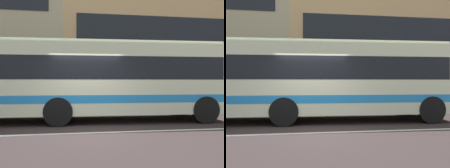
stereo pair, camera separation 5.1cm
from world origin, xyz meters
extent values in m
plane|color=#322727|center=(0.00, 0.00, 0.00)|extent=(160.00, 160.00, 0.00)
cube|color=silver|center=(0.00, 0.00, 0.00)|extent=(60.00, 0.16, 0.01)
cube|color=#296F2F|center=(-1.08, 6.18, 0.55)|extent=(23.78, 1.10, 1.10)
cube|color=tan|center=(10.37, 14.72, 4.55)|extent=(23.08, 10.32, 9.11)
cube|color=black|center=(10.37, 9.54, 5.28)|extent=(21.23, 0.04, 1.82)
cube|color=beige|center=(-0.22, 2.42, 1.64)|extent=(11.35, 2.89, 2.58)
cube|color=black|center=(-0.22, 2.42, 2.03)|extent=(10.67, 2.89, 0.82)
cube|color=#207AC4|center=(-0.22, 2.42, 0.93)|extent=(11.12, 2.91, 0.28)
cube|color=beige|center=(-0.22, 2.42, 2.99)|extent=(10.88, 2.47, 0.12)
cube|color=black|center=(5.42, 2.23, 2.03)|extent=(0.10, 2.12, 0.91)
cylinder|color=black|center=(4.45, 3.43, 0.50)|extent=(1.01, 0.31, 1.00)
cylinder|color=black|center=(4.37, 1.11, 0.50)|extent=(1.01, 0.31, 1.00)
cylinder|color=black|center=(-0.88, 3.60, 0.50)|extent=(1.01, 0.31, 1.00)
cylinder|color=black|center=(-0.95, 1.28, 0.50)|extent=(1.01, 0.31, 1.00)
camera|label=1|loc=(-0.42, -7.43, 1.53)|focal=39.88mm
camera|label=2|loc=(-0.37, -7.43, 1.53)|focal=39.88mm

